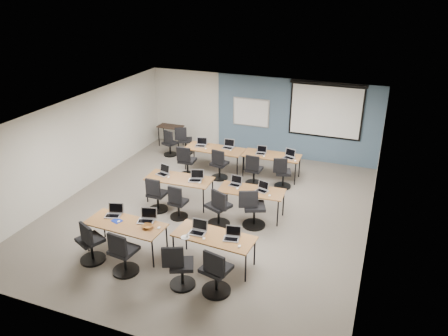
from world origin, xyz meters
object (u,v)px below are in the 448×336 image
at_px(whiteboard, 251,112).
at_px(task_chair_0, 90,245).
at_px(task_chair_5, 178,205).
at_px(task_chair_7, 253,211).
at_px(training_table_mid_right, 252,192).
at_px(laptop_2, 198,229).
at_px(laptop_6, 235,183).
at_px(training_table_mid_left, 179,180).
at_px(utility_table, 170,129).
at_px(laptop_8, 201,144).
at_px(laptop_10, 261,152).
at_px(task_chair_9, 219,167).
at_px(laptop_4, 163,172).
at_px(laptop_11, 290,156).
at_px(projector_screen, 326,108).
at_px(training_table_front_right, 214,238).
at_px(laptop_5, 196,178).
at_px(laptop_1, 147,218).
at_px(laptop_3, 232,236).
at_px(task_chair_2, 180,269).
at_px(task_chair_3, 216,275).
at_px(task_chair_8, 187,164).
at_px(training_table_front_left, 126,225).
at_px(laptop_7, 262,188).
at_px(laptop_9, 228,146).
at_px(training_table_back_left, 215,150).
at_px(laptop_0, 114,213).
at_px(task_chair_4, 157,197).
at_px(task_chair_6, 219,211).
at_px(spare_chair_b, 170,145).
at_px(task_chair_11, 282,175).

bearing_deg(whiteboard, task_chair_0, -99.42).
distance_m(task_chair_5, task_chair_7, 1.93).
bearing_deg(task_chair_5, training_table_mid_right, 30.05).
relative_size(laptop_2, laptop_6, 1.15).
relative_size(training_table_mid_left, task_chair_5, 1.89).
bearing_deg(task_chair_7, task_chair_5, 166.04).
distance_m(task_chair_7, utility_table, 6.24).
distance_m(laptop_8, laptop_10, 1.99).
distance_m(laptop_6, task_chair_9, 1.98).
height_order(laptop_2, laptop_6, laptop_2).
xyz_separation_m(laptop_4, utility_table, (-1.73, 3.73, -0.14)).
xyz_separation_m(whiteboard, laptop_11, (1.79, -1.76, -0.66)).
xyz_separation_m(projector_screen, training_table_front_right, (-1.21, -6.51, -1.20)).
bearing_deg(training_table_mid_left, laptop_5, 4.30).
relative_size(training_table_mid_left, laptop_4, 5.34).
bearing_deg(laptop_1, laptop_3, -15.27).
bearing_deg(task_chair_2, task_chair_5, 93.31).
relative_size(laptop_5, laptop_11, 1.07).
distance_m(task_chair_3, laptop_5, 3.72).
distance_m(training_table_mid_left, task_chair_8, 1.71).
height_order(whiteboard, training_table_front_left, whiteboard).
height_order(whiteboard, laptop_6, whiteboard).
distance_m(laptop_4, laptop_11, 3.82).
height_order(laptop_4, laptop_7, laptop_4).
height_order(laptop_10, laptop_11, laptop_11).
distance_m(laptop_2, task_chair_5, 1.96).
distance_m(laptop_9, task_chair_9, 0.91).
distance_m(whiteboard, task_chair_3, 7.65).
bearing_deg(laptop_10, laptop_4, -135.46).
height_order(task_chair_7, laptop_11, task_chair_7).
distance_m(laptop_10, utility_table, 4.03).
height_order(projector_screen, laptop_11, projector_screen).
xyz_separation_m(training_table_mid_right, laptop_11, (0.40, 2.47, 0.11)).
relative_size(training_table_back_left, task_chair_9, 1.89).
relative_size(laptop_0, laptop_4, 1.02).
xyz_separation_m(laptop_1, task_chair_5, (0.02, 1.44, -0.41)).
height_order(laptop_4, task_chair_8, task_chair_8).
bearing_deg(task_chair_8, laptop_5, -60.39).
distance_m(laptop_4, task_chair_4, 0.86).
xyz_separation_m(task_chair_6, utility_table, (-3.71, 4.60, 0.22)).
xyz_separation_m(laptop_4, spare_chair_b, (-1.31, 2.83, -0.41)).
height_order(task_chair_6, task_chair_7, same).
bearing_deg(laptop_4, laptop_2, -32.90).
bearing_deg(task_chair_11, laptop_4, -165.82).
bearing_deg(task_chair_0, laptop_8, 113.47).
bearing_deg(training_table_back_left, task_chair_8, -126.82).
bearing_deg(laptop_6, projector_screen, 72.35).
relative_size(training_table_back_left, laptop_5, 5.30).
bearing_deg(laptop_6, training_table_front_left, -117.07).
bearing_deg(task_chair_6, laptop_4, 179.93).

